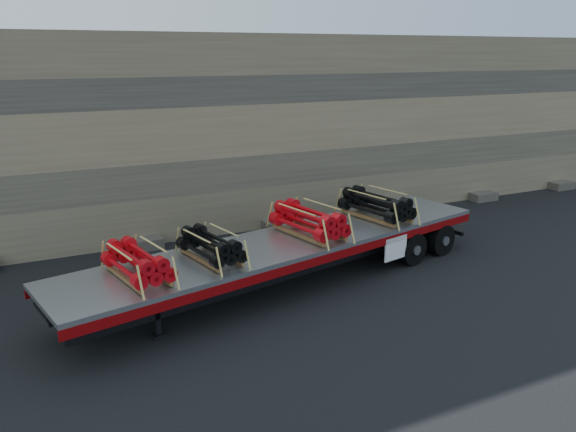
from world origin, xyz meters
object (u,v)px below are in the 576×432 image
bundle_rear (376,206)px  bundle_front (137,263)px  bundle_midfront (211,247)px  bundle_midrear (309,221)px  trailer (289,262)px

bundle_rear → bundle_front: bearing=180.0°
bundle_front → bundle_rear: bearing=0.0°
bundle_front → bundle_midfront: (1.90, 0.42, -0.02)m
bundle_midfront → bundle_midrear: bearing=-0.0°
bundle_midrear → bundle_rear: same height
bundle_midrear → bundle_front: bearing=180.0°
bundle_front → bundle_midrear: bundle_midrear is taller
trailer → bundle_front: 4.55m
bundle_midfront → bundle_rear: bearing=-0.0°
trailer → bundle_midrear: bearing=0.0°
bundle_front → bundle_rear: (7.75, 1.72, 0.05)m
bundle_rear → bundle_midrear: bearing=180.0°
trailer → bundle_midrear: size_ratio=5.79×
trailer → bundle_rear: size_ratio=5.79×
trailer → bundle_rear: (3.42, 0.76, 1.07)m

